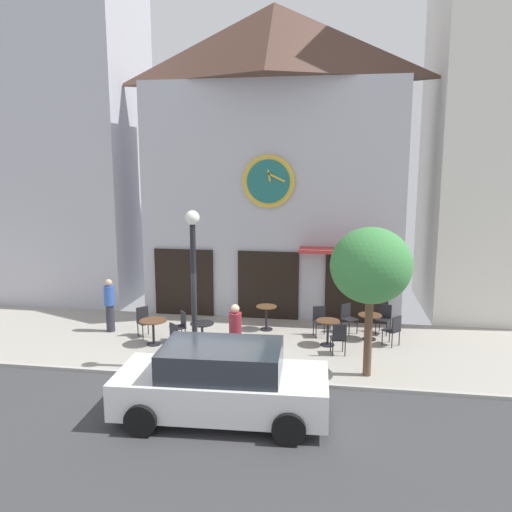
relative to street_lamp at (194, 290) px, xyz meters
name	(u,v)px	position (x,y,z in m)	size (l,w,h in m)	color
ground_plane	(207,382)	(0.50, -0.72, -2.08)	(24.93, 10.72, 0.13)	#9E998E
clock_building	(273,157)	(1.26, 5.81, 3.34)	(8.79, 3.64, 10.40)	#B2B2BC
neighbor_building_left	(53,135)	(-7.42, 6.74, 4.23)	(6.66, 4.21, 12.58)	#B2B2BC
neighbor_building_right	(511,99)	(9.18, 7.06, 5.29)	(5.07, 4.84, 14.70)	silver
street_lamp	(194,290)	(0.00, 0.00, 0.00)	(0.36, 0.36, 4.05)	black
street_tree	(371,266)	(4.32, 0.22, 0.69)	(1.95, 1.76, 3.70)	brown
cafe_table_center_right	(153,326)	(-1.67, 1.50, -1.51)	(0.78, 0.78, 0.74)	black
cafe_table_near_door	(202,331)	(-0.20, 1.44, -1.55)	(0.67, 0.67, 0.74)	black
cafe_table_center	(266,314)	(1.37, 3.36, -1.54)	(0.65, 0.65, 0.77)	black
cafe_table_leftmost	(328,328)	(3.32, 2.23, -1.54)	(0.68, 0.68, 0.75)	black
cafe_table_near_curb	(370,322)	(4.54, 2.93, -1.52)	(0.69, 0.69, 0.77)	black
cafe_chair_facing_wall	(339,337)	(3.62, 1.50, -1.53)	(0.47, 0.47, 0.90)	black
cafe_chair_facing_street	(384,317)	(5.01, 3.61, -1.53)	(0.53, 0.53, 0.90)	black
cafe_chair_by_entrance	(180,324)	(-0.97, 1.87, -1.53)	(0.56, 0.56, 0.90)	black
cafe_chair_outer	(348,316)	(3.90, 3.49, -1.53)	(0.57, 0.57, 0.90)	black
cafe_chair_right_end	(394,328)	(5.18, 2.47, -1.53)	(0.57, 0.57, 0.90)	black
cafe_chair_under_awning	(177,336)	(-0.74, 0.83, -1.53)	(0.56, 0.56, 0.90)	black
cafe_chair_curbside	(144,319)	(-2.21, 2.17, -1.53)	(0.57, 0.57, 0.90)	black
cafe_chair_mid_row	(320,319)	(3.05, 3.05, -1.53)	(0.50, 0.50, 0.90)	black
pedestrian_maroon	(235,335)	(1.01, 0.22, -1.20)	(0.45, 0.45, 1.67)	#2D2D38
pedestrian_blue	(110,305)	(-3.43, 2.46, -1.20)	(0.45, 0.45, 1.67)	#2D2D38
parked_car_white	(222,382)	(1.26, -2.44, -1.30)	(4.37, 2.16, 1.55)	white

